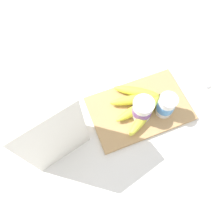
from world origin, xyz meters
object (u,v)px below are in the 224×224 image
(cutting_board, at_px, (139,109))
(yogurt_cup_back, at_px, (142,109))
(spoon, at_px, (200,80))
(cereal_box, at_px, (50,132))
(yogurt_cup_front, at_px, (166,105))
(banana_bunch, at_px, (139,104))

(cutting_board, distance_m, yogurt_cup_back, 0.06)
(spoon, bearing_deg, cereal_box, 5.50)
(cereal_box, relative_size, spoon, 2.30)
(cereal_box, distance_m, yogurt_cup_front, 0.40)
(spoon, bearing_deg, yogurt_cup_back, 10.97)
(cereal_box, xyz_separation_m, banana_bunch, (-0.31, -0.04, -0.12))
(cutting_board, bearing_deg, banana_bunch, -88.42)
(cutting_board, height_order, yogurt_cup_back, yogurt_cup_back)
(cereal_box, xyz_separation_m, spoon, (-0.59, -0.06, -0.14))
(yogurt_cup_back, bearing_deg, banana_bunch, -100.71)
(cutting_board, distance_m, spoon, 0.28)
(cereal_box, relative_size, banana_bunch, 1.32)
(cereal_box, height_order, yogurt_cup_front, cereal_box)
(cereal_box, relative_size, yogurt_cup_front, 3.13)
(cereal_box, bearing_deg, cutting_board, 171.32)
(cutting_board, relative_size, yogurt_cup_back, 3.90)
(yogurt_cup_back, distance_m, spoon, 0.29)
(yogurt_cup_front, xyz_separation_m, spoon, (-0.20, -0.07, -0.06))
(cereal_box, distance_m, banana_bunch, 0.33)
(banana_bunch, distance_m, spoon, 0.28)
(yogurt_cup_front, distance_m, yogurt_cup_back, 0.08)
(yogurt_cup_back, height_order, spoon, yogurt_cup_back)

